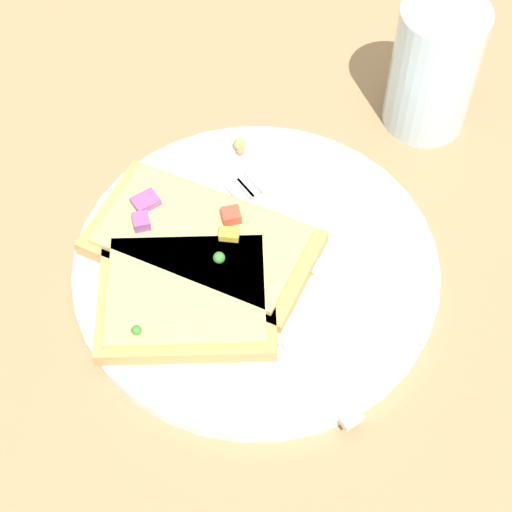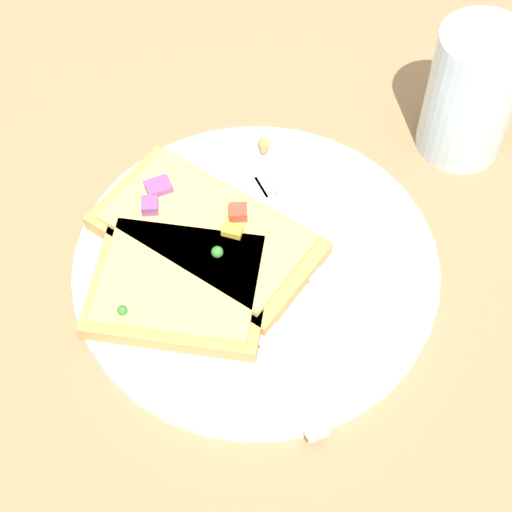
# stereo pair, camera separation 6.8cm
# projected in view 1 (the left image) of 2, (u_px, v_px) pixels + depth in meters

# --- Properties ---
(ground_plane) EXTENTS (4.00, 4.00, 0.00)m
(ground_plane) POSITION_uv_depth(u_px,v_px,m) (256.00, 271.00, 0.70)
(ground_plane) COLOR #9E7A51
(plate) EXTENTS (0.30, 0.30, 0.01)m
(plate) POSITION_uv_depth(u_px,v_px,m) (256.00, 267.00, 0.69)
(plate) COLOR white
(plate) RESTS_ON ground
(fork) EXTENTS (0.11, 0.19, 0.01)m
(fork) POSITION_uv_depth(u_px,v_px,m) (299.00, 249.00, 0.69)
(fork) COLOR silver
(fork) RESTS_ON plate
(knife) EXTENTS (0.11, 0.20, 0.01)m
(knife) POSITION_uv_depth(u_px,v_px,m) (283.00, 331.00, 0.65)
(knife) COLOR silver
(knife) RESTS_ON plate
(pizza_slice_main) EXTENTS (0.21, 0.18, 0.03)m
(pizza_slice_main) POSITION_uv_depth(u_px,v_px,m) (202.00, 241.00, 0.69)
(pizza_slice_main) COLOR tan
(pizza_slice_main) RESTS_ON plate
(pizza_slice_corner) EXTENTS (0.15, 0.12, 0.03)m
(pizza_slice_corner) POSITION_uv_depth(u_px,v_px,m) (187.00, 295.00, 0.66)
(pizza_slice_corner) COLOR tan
(pizza_slice_corner) RESTS_ON plate
(crumb_scatter) EXTENTS (0.01, 0.02, 0.01)m
(crumb_scatter) POSITION_uv_depth(u_px,v_px,m) (241.00, 146.00, 0.75)
(crumb_scatter) COLOR #A6794A
(crumb_scatter) RESTS_ON plate
(drinking_glass) EXTENTS (0.08, 0.08, 0.12)m
(drinking_glass) POSITION_uv_depth(u_px,v_px,m) (434.00, 68.00, 0.74)
(drinking_glass) COLOR silver
(drinking_glass) RESTS_ON ground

